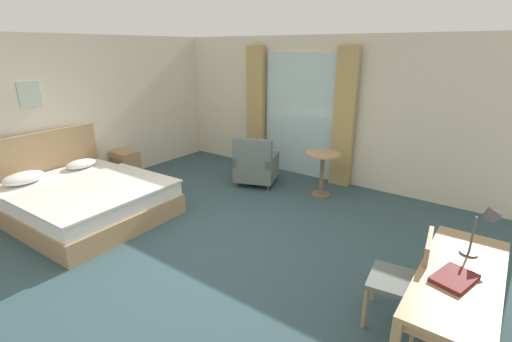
# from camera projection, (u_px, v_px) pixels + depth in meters

# --- Properties ---
(ground) EXTENTS (6.87, 6.72, 0.10)m
(ground) POSITION_uv_depth(u_px,v_px,m) (208.00, 246.00, 4.61)
(ground) COLOR #334C51
(wall_back) EXTENTS (6.47, 0.12, 2.56)m
(wall_back) POSITION_uv_depth(u_px,v_px,m) (323.00, 110.00, 6.54)
(wall_back) COLOR beige
(wall_back) RESTS_ON ground
(wall_left) EXTENTS (0.12, 6.32, 2.56)m
(wall_left) POSITION_uv_depth(u_px,v_px,m) (64.00, 116.00, 5.95)
(wall_left) COLOR beige
(wall_left) RESTS_ON ground
(balcony_glass_door) EXTENTS (1.43, 0.02, 2.26)m
(balcony_glass_door) POSITION_uv_depth(u_px,v_px,m) (299.00, 116.00, 6.78)
(balcony_glass_door) COLOR silver
(balcony_glass_door) RESTS_ON ground
(curtain_panel_left) EXTENTS (0.38, 0.10, 2.39)m
(curtain_panel_left) POSITION_uv_depth(u_px,v_px,m) (256.00, 109.00, 7.20)
(curtain_panel_left) COLOR tan
(curtain_panel_left) RESTS_ON ground
(curtain_panel_right) EXTENTS (0.37, 0.10, 2.39)m
(curtain_panel_right) POSITION_uv_depth(u_px,v_px,m) (344.00, 119.00, 6.16)
(curtain_panel_right) COLOR tan
(curtain_panel_right) RESTS_ON ground
(bed) EXTENTS (2.28, 1.91, 1.11)m
(bed) POSITION_uv_depth(u_px,v_px,m) (83.00, 198.00, 5.25)
(bed) COLOR tan
(bed) RESTS_ON ground
(nightstand) EXTENTS (0.43, 0.38, 0.54)m
(nightstand) POSITION_uv_depth(u_px,v_px,m) (126.00, 165.00, 6.73)
(nightstand) COLOR tan
(nightstand) RESTS_ON ground
(writing_desk) EXTENTS (0.57, 1.52, 0.75)m
(writing_desk) POSITION_uv_depth(u_px,v_px,m) (459.00, 284.00, 2.73)
(writing_desk) COLOR tan
(writing_desk) RESTS_ON ground
(desk_chair) EXTENTS (0.49, 0.50, 0.91)m
(desk_chair) POSITION_uv_depth(u_px,v_px,m) (407.00, 276.00, 3.09)
(desk_chair) COLOR slate
(desk_chair) RESTS_ON ground
(desk_lamp) EXTENTS (0.24, 0.25, 0.47)m
(desk_lamp) POSITION_uv_depth(u_px,v_px,m) (487.00, 218.00, 2.89)
(desk_lamp) COLOR #4C4C51
(desk_lamp) RESTS_ON writing_desk
(closed_book) EXTENTS (0.31, 0.39, 0.03)m
(closed_book) POSITION_uv_depth(u_px,v_px,m) (454.00, 278.00, 2.63)
(closed_book) COLOR maroon
(closed_book) RESTS_ON writing_desk
(armchair_by_window) EXTENTS (0.89, 0.90, 0.90)m
(armchair_by_window) POSITION_uv_depth(u_px,v_px,m) (256.00, 166.00, 6.43)
(armchair_by_window) COLOR slate
(armchair_by_window) RESTS_ON ground
(round_cafe_table) EXTENTS (0.57, 0.57, 0.73)m
(round_cafe_table) POSITION_uv_depth(u_px,v_px,m) (322.00, 165.00, 5.90)
(round_cafe_table) COLOR tan
(round_cafe_table) RESTS_ON ground
(framed_picture) EXTENTS (0.03, 0.31, 0.38)m
(framed_picture) POSITION_uv_depth(u_px,v_px,m) (30.00, 94.00, 5.40)
(framed_picture) COLOR #B7C6B2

